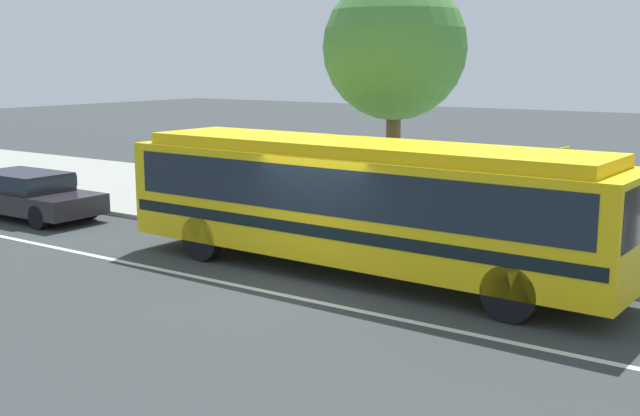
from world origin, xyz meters
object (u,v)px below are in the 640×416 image
bus_stop_sign (562,194)px  sedan_behind_bus (27,192)px  pedestrian_waiting_near_sign (526,211)px  street_tree_near_stop (395,49)px  transit_bus (362,198)px

bus_stop_sign → sedan_behind_bus: bearing=-171.7°
pedestrian_waiting_near_sign → street_tree_near_stop: bearing=168.2°
sedan_behind_bus → street_tree_near_stop: size_ratio=0.72×
transit_bus → street_tree_near_stop: bearing=111.3°
sedan_behind_bus → street_tree_near_stop: 11.01m
sedan_behind_bus → bus_stop_sign: 14.62m
pedestrian_waiting_near_sign → street_tree_near_stop: size_ratio=0.26×
bus_stop_sign → transit_bus: bearing=-150.9°
transit_bus → pedestrian_waiting_near_sign: bearing=54.3°
transit_bus → bus_stop_sign: transit_bus is taller
transit_bus → pedestrian_waiting_near_sign: 3.95m
transit_bus → bus_stop_sign: size_ratio=4.27×
transit_bus → bus_stop_sign: bearing=29.1°
pedestrian_waiting_near_sign → street_tree_near_stop: (-3.84, 0.80, 3.55)m
transit_bus → street_tree_near_stop: size_ratio=1.72×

